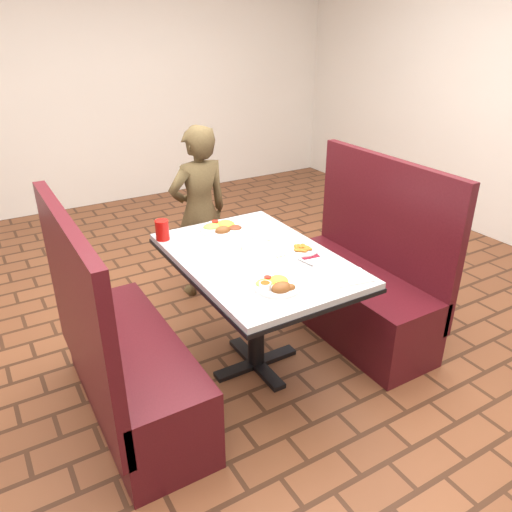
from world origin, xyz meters
name	(u,v)px	position (x,y,z in m)	size (l,w,h in m)	color
room	(256,26)	(0.00, 0.00, 1.91)	(7.00, 7.04, 2.82)	brown
dining_table	(256,271)	(0.00, 0.00, 0.65)	(0.81, 1.21, 0.75)	#B6B8BB
booth_bench_left	(124,363)	(-0.80, 0.00, 0.33)	(0.47, 1.20, 1.17)	#4C1117
booth_bench_right	(359,286)	(0.80, 0.00, 0.33)	(0.47, 1.20, 1.17)	#4C1117
diner_person	(200,213)	(0.13, 1.04, 0.65)	(0.47, 0.31, 1.29)	brown
near_dinner_plate	(277,283)	(-0.10, -0.36, 0.78)	(0.24, 0.24, 0.08)	white
far_dinner_plate	(223,226)	(0.02, 0.43, 0.78)	(0.29, 0.29, 0.07)	white
plantain_plate	(302,249)	(0.26, -0.08, 0.76)	(0.18, 0.18, 0.03)	white
maroon_napkin	(308,254)	(0.26, -0.13, 0.75)	(0.10, 0.10, 0.00)	maroon
spoon_utensil	(305,263)	(0.18, -0.22, 0.75)	(0.01, 0.11, 0.00)	silver
red_tumbler	(162,230)	(-0.36, 0.48, 0.81)	(0.08, 0.08, 0.12)	#B9100C
paper_napkin	(350,277)	(0.27, -0.47, 0.76)	(0.20, 0.15, 0.01)	white
knife_utensil	(271,282)	(-0.10, -0.32, 0.76)	(0.01, 0.17, 0.00)	silver
fork_utensil	(269,286)	(-0.13, -0.34, 0.76)	(0.01, 0.14, 0.00)	silver
lettuce_shreds	(257,250)	(0.04, 0.06, 0.75)	(0.28, 0.32, 0.00)	#8BB849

